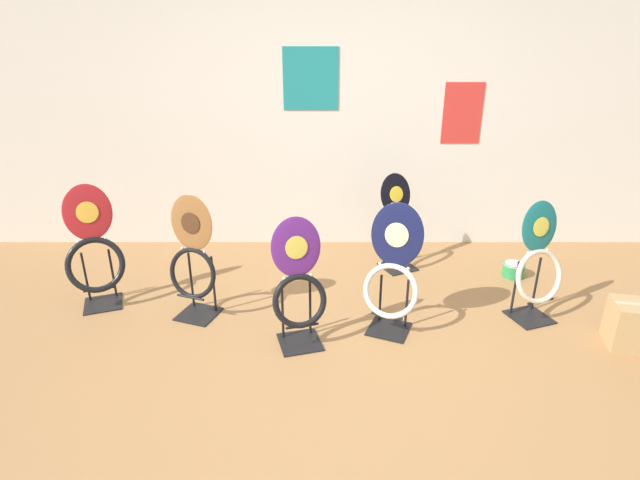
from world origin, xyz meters
name	(u,v)px	position (x,y,z in m)	size (l,w,h in m)	color
ground_plane	(345,380)	(0.00, 0.00, 0.00)	(14.00, 14.00, 0.00)	#A37547
wall_back	(337,112)	(0.00, 2.21, 1.30)	(8.00, 0.07, 2.60)	silver
toilet_seat_display_purple_note	(298,286)	(-0.30, 0.42, 0.44)	(0.40, 0.34, 0.90)	black
toilet_seat_display_crimson_swirl	(94,253)	(-1.88, 0.95, 0.44)	(0.47, 0.41, 0.95)	black
toilet_seat_display_woodgrain	(193,261)	(-1.08, 0.78, 0.45)	(0.40, 0.36, 0.94)	black
toilet_seat_display_teal_sax	(538,265)	(1.42, 0.74, 0.44)	(0.43, 0.36, 0.90)	black
toilet_seat_display_jazz_black	(399,229)	(0.55, 1.61, 0.38)	(0.46, 0.42, 0.85)	black
toilet_seat_display_navy_moon	(392,276)	(0.35, 0.58, 0.43)	(0.44, 0.37, 0.94)	black
paint_can	(513,269)	(1.54, 1.42, 0.07)	(0.19, 0.19, 0.13)	#2D8E4C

